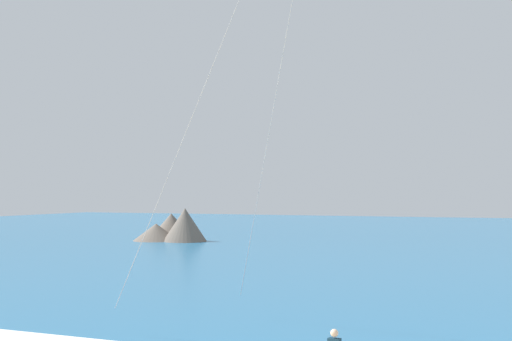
% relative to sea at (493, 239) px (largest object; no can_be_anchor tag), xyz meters
% --- Properties ---
extents(sea, '(200.00, 120.00, 0.20)m').
position_rel_sea_xyz_m(sea, '(0.00, 0.00, 0.00)').
color(sea, teal).
rests_on(sea, ground).
extents(headland_left, '(8.54, 7.89, 3.71)m').
position_rel_sea_xyz_m(headland_left, '(-32.07, -16.17, 1.42)').
color(headland_left, '#665B51').
rests_on(headland_left, ground).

